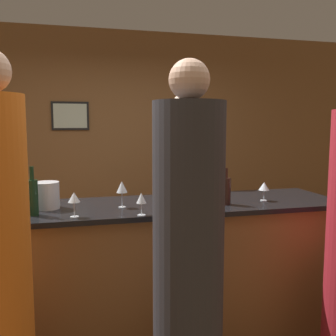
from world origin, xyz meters
name	(u,v)px	position (x,y,z in m)	size (l,w,h in m)	color
back_wall	(113,144)	(0.00, 2.11, 1.40)	(8.00, 0.08, 2.80)	brown
bar_counter	(143,275)	(0.00, 0.00, 0.54)	(3.01, 0.73, 1.07)	brown
bartender	(182,200)	(0.54, 0.81, 0.91)	(0.30, 0.30, 1.93)	#4C6B93
guest_2	(188,266)	(0.09, -0.85, 0.91)	(0.37, 0.37, 1.96)	#2D2D33
wine_bottle_0	(33,196)	(-0.74, -0.15, 1.19)	(0.07, 0.07, 0.31)	black
wine_bottle_1	(226,190)	(0.59, -0.14, 1.17)	(0.07, 0.07, 0.27)	black
ice_bucket	(46,195)	(-0.67, 0.03, 1.16)	(0.18, 0.18, 0.18)	silver
wine_glass_0	(74,198)	(-0.48, -0.27, 1.19)	(0.08, 0.08, 0.16)	silver
wine_glass_1	(12,200)	(-0.85, -0.19, 1.18)	(0.06, 0.06, 0.16)	silver
wine_glass_2	(168,194)	(0.13, -0.25, 1.18)	(0.07, 0.07, 0.16)	silver
wine_glass_3	(264,187)	(0.92, -0.09, 1.18)	(0.08, 0.08, 0.14)	silver
wine_glass_4	(141,199)	(-0.07, -0.32, 1.17)	(0.06, 0.06, 0.15)	silver
wine_glass_5	(122,188)	(-0.16, -0.06, 1.21)	(0.08, 0.08, 0.19)	silver
wine_glass_7	(20,195)	(-0.83, -0.02, 1.18)	(0.07, 0.07, 0.15)	silver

